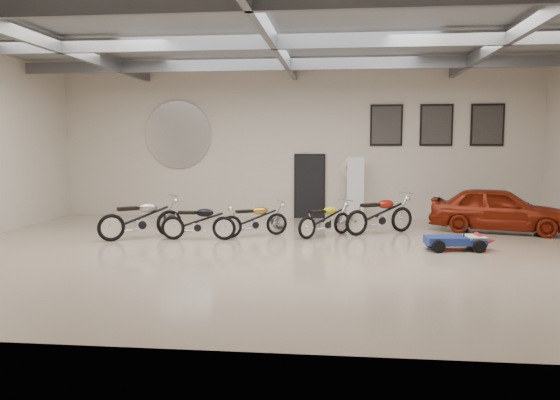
# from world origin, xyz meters

# --- Properties ---
(floor) EXTENTS (16.00, 12.00, 0.01)m
(floor) POSITION_xyz_m (0.00, 0.00, 0.00)
(floor) COLOR tan
(floor) RESTS_ON ground
(ceiling) EXTENTS (16.00, 12.00, 0.01)m
(ceiling) POSITION_xyz_m (0.00, 0.00, 5.00)
(ceiling) COLOR slate
(ceiling) RESTS_ON back_wall
(back_wall) EXTENTS (16.00, 0.02, 5.00)m
(back_wall) POSITION_xyz_m (0.00, 6.00, 2.50)
(back_wall) COLOR beige
(back_wall) RESTS_ON floor
(ceiling_beams) EXTENTS (15.80, 11.80, 0.32)m
(ceiling_beams) POSITION_xyz_m (0.00, 0.00, 4.75)
(ceiling_beams) COLOR #5C5E64
(ceiling_beams) RESTS_ON ceiling
(door) EXTENTS (0.92, 0.08, 2.10)m
(door) POSITION_xyz_m (0.50, 5.95, 1.05)
(door) COLOR black
(door) RESTS_ON back_wall
(logo_plaque) EXTENTS (2.30, 0.06, 1.16)m
(logo_plaque) POSITION_xyz_m (-4.00, 5.95, 2.80)
(logo_plaque) COLOR silver
(logo_plaque) RESTS_ON back_wall
(poster_left) EXTENTS (1.05, 0.08, 1.35)m
(poster_left) POSITION_xyz_m (3.00, 5.96, 3.10)
(poster_left) COLOR black
(poster_left) RESTS_ON back_wall
(poster_mid) EXTENTS (1.05, 0.08, 1.35)m
(poster_mid) POSITION_xyz_m (4.60, 5.96, 3.10)
(poster_mid) COLOR black
(poster_mid) RESTS_ON back_wall
(poster_right) EXTENTS (1.05, 0.08, 1.35)m
(poster_right) POSITION_xyz_m (6.20, 5.96, 3.10)
(poster_right) COLOR black
(poster_right) RESTS_ON back_wall
(oil_sign) EXTENTS (0.72, 0.10, 0.72)m
(oil_sign) POSITION_xyz_m (1.90, 5.95, 1.70)
(oil_sign) COLOR white
(oil_sign) RESTS_ON back_wall
(banner_stand) EXTENTS (0.56, 0.25, 2.00)m
(banner_stand) POSITION_xyz_m (2.01, 5.50, 1.00)
(banner_stand) COLOR white
(banner_stand) RESTS_ON floor
(motorcycle_silver) EXTENTS (2.18, 1.87, 1.15)m
(motorcycle_silver) POSITION_xyz_m (-3.72, 1.46, 0.57)
(motorcycle_silver) COLOR silver
(motorcycle_silver) RESTS_ON floor
(motorcycle_black) EXTENTS (1.96, 0.71, 1.00)m
(motorcycle_black) POSITION_xyz_m (-2.17, 1.46, 0.50)
(motorcycle_black) COLOR silver
(motorcycle_black) RESTS_ON floor
(motorcycle_gold) EXTENTS (1.92, 1.41, 0.97)m
(motorcycle_gold) POSITION_xyz_m (-0.80, 2.13, 0.49)
(motorcycle_gold) COLOR silver
(motorcycle_gold) RESTS_ON floor
(motorcycle_yellow) EXTENTS (1.72, 1.74, 0.97)m
(motorcycle_yellow) POSITION_xyz_m (1.11, 2.32, 0.49)
(motorcycle_yellow) COLOR silver
(motorcycle_yellow) RESTS_ON floor
(motorcycle_red) EXTENTS (2.23, 1.77, 1.15)m
(motorcycle_red) POSITION_xyz_m (2.61, 2.92, 0.57)
(motorcycle_red) COLOR silver
(motorcycle_red) RESTS_ON floor
(go_kart) EXTENTS (1.75, 0.93, 0.61)m
(go_kart) POSITION_xyz_m (4.34, 0.77, 0.30)
(go_kart) COLOR navy
(go_kart) RESTS_ON floor
(vintage_car) EXTENTS (2.48, 4.03, 1.28)m
(vintage_car) POSITION_xyz_m (6.00, 3.67, 0.64)
(vintage_car) COLOR maroon
(vintage_car) RESTS_ON floor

